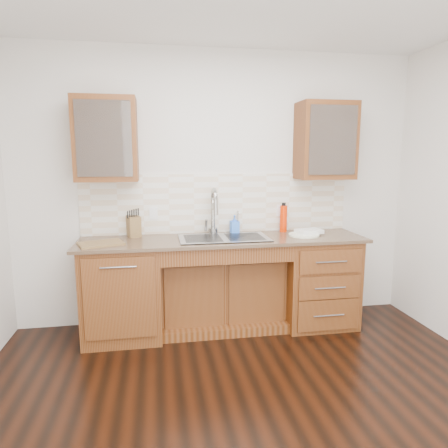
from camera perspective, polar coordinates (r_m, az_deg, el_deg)
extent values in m
cube|color=black|center=(2.89, 5.26, -27.16)|extent=(4.00, 3.50, 0.10)
cube|color=silver|center=(4.09, -0.95, 5.09)|extent=(4.00, 0.10, 2.70)
cube|color=#593014|center=(3.88, -14.24, -9.21)|extent=(0.70, 0.62, 0.88)
cube|color=#593014|center=(4.03, -0.31, -9.54)|extent=(1.20, 0.44, 0.70)
cube|color=#593014|center=(4.18, 12.99, -7.81)|extent=(0.70, 0.62, 0.88)
cube|color=#84705B|center=(3.78, -0.06, -2.25)|extent=(2.70, 0.65, 0.03)
cube|color=beige|center=(4.04, -0.81, 2.97)|extent=(2.70, 0.02, 0.59)
cube|color=#9E9EA5|center=(3.79, -0.03, -3.33)|extent=(0.84, 0.46, 0.19)
cylinder|color=#999993|center=(3.95, -1.59, 1.41)|extent=(0.04, 0.04, 0.40)
cylinder|color=#999993|center=(4.01, 1.94, 0.39)|extent=(0.02, 0.02, 0.24)
cube|color=#593014|center=(3.83, -16.48, 11.50)|extent=(0.55, 0.34, 0.75)
cube|color=#593014|center=(4.16, 14.27, 11.43)|extent=(0.55, 0.34, 0.75)
cube|color=white|center=(3.99, -10.04, 1.50)|extent=(0.08, 0.01, 0.12)
cube|color=white|center=(4.19, 8.05, 1.94)|extent=(0.08, 0.01, 0.12)
imported|color=#3A7AF4|center=(3.99, 1.52, -0.05)|extent=(0.09, 0.09, 0.19)
cylinder|color=red|center=(4.13, 8.49, 0.76)|extent=(0.08, 0.08, 0.27)
cylinder|color=white|center=(3.97, 11.34, -1.53)|extent=(0.37, 0.37, 0.02)
cube|color=white|center=(4.03, 12.04, -1.01)|extent=(0.27, 0.22, 0.04)
cube|color=#8D6246|center=(3.95, -12.78, -0.31)|extent=(0.15, 0.20, 0.20)
cube|color=brown|center=(3.68, -17.18, -2.68)|extent=(0.44, 0.37, 0.02)
imported|color=silver|center=(3.84, -17.76, 10.73)|extent=(0.15, 0.15, 0.11)
imported|color=silver|center=(3.82, -14.40, 10.84)|extent=(0.11, 0.11, 0.10)
imported|color=white|center=(4.13, 13.36, 10.76)|extent=(0.13, 0.13, 0.10)
imported|color=white|center=(4.21, 15.86, 10.67)|extent=(0.13, 0.13, 0.10)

